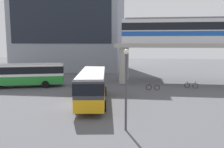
{
  "coord_description": "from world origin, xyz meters",
  "views": [
    {
      "loc": [
        6.68,
        -22.2,
        6.13
      ],
      "look_at": [
        2.8,
        7.26,
        2.2
      ],
      "focal_mm": 38.42,
      "sensor_mm": 36.0,
      "label": 1
    }
  ],
  "objects_px": {
    "station_building": "(71,21)",
    "train": "(204,30)",
    "bicycle_black": "(191,85)",
    "bus_main": "(93,84)",
    "bicycle_brown": "(153,87)",
    "bus_secondary": "(23,73)"
  },
  "relations": [
    {
      "from": "station_building",
      "to": "train",
      "type": "distance_m",
      "value": 30.24
    },
    {
      "from": "bicycle_black",
      "to": "train",
      "type": "bearing_deg",
      "value": 64.28
    },
    {
      "from": "bus_main",
      "to": "bicycle_brown",
      "type": "height_order",
      "value": "bus_main"
    },
    {
      "from": "bus_main",
      "to": "bus_secondary",
      "type": "relative_size",
      "value": 1.0
    },
    {
      "from": "train",
      "to": "bus_secondary",
      "type": "distance_m",
      "value": 26.98
    },
    {
      "from": "train",
      "to": "bicycle_brown",
      "type": "relative_size",
      "value": 13.66
    },
    {
      "from": "bicycle_brown",
      "to": "bus_secondary",
      "type": "bearing_deg",
      "value": -179.14
    },
    {
      "from": "bus_main",
      "to": "bicycle_black",
      "type": "distance_m",
      "value": 15.05
    },
    {
      "from": "bus_main",
      "to": "train",
      "type": "bearing_deg",
      "value": 46.11
    },
    {
      "from": "train",
      "to": "bus_secondary",
      "type": "height_order",
      "value": "train"
    },
    {
      "from": "train",
      "to": "bus_main",
      "type": "relative_size",
      "value": 2.16
    },
    {
      "from": "bus_secondary",
      "to": "bicycle_black",
      "type": "relative_size",
      "value": 6.32
    },
    {
      "from": "station_building",
      "to": "train",
      "type": "relative_size",
      "value": 0.94
    },
    {
      "from": "station_building",
      "to": "bus_main",
      "type": "relative_size",
      "value": 2.03
    },
    {
      "from": "bicycle_brown",
      "to": "bicycle_black",
      "type": "distance_m",
      "value": 5.57
    },
    {
      "from": "bus_secondary",
      "to": "train",
      "type": "bearing_deg",
      "value": 16.03
    },
    {
      "from": "bicycle_brown",
      "to": "bus_main",
      "type": "bearing_deg",
      "value": -130.21
    },
    {
      "from": "train",
      "to": "bicycle_black",
      "type": "bearing_deg",
      "value": -115.72
    },
    {
      "from": "station_building",
      "to": "bus_main",
      "type": "distance_m",
      "value": 33.9
    },
    {
      "from": "station_building",
      "to": "bicycle_black",
      "type": "xyz_separation_m",
      "value": [
        23.0,
        -21.12,
        -10.6
      ]
    },
    {
      "from": "station_building",
      "to": "bicycle_black",
      "type": "distance_m",
      "value": 32.97
    },
    {
      "from": "bicycle_brown",
      "to": "bicycle_black",
      "type": "height_order",
      "value": "same"
    }
  ]
}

